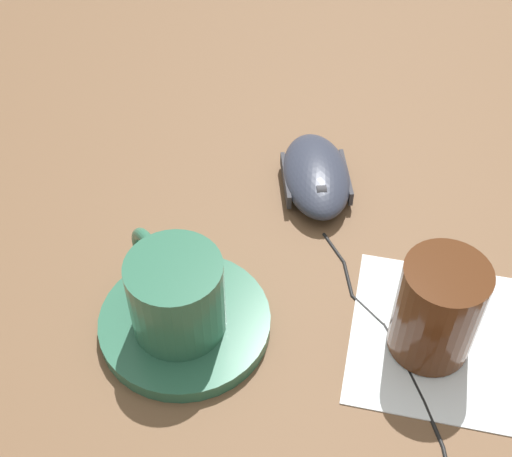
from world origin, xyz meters
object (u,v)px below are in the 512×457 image
saucer (185,323)px  computer_mouse (316,175)px  coffee_cup (175,293)px  drinking_glass (438,309)px

saucer → computer_mouse: computer_mouse is taller
coffee_cup → drinking_glass: bearing=117.8°
saucer → coffee_cup: bearing=-31.2°
coffee_cup → computer_mouse: coffee_cup is taller
saucer → computer_mouse: 0.20m
computer_mouse → coffee_cup: bearing=-3.8°
saucer → computer_mouse: (-0.20, 0.01, 0.01)m
coffee_cup → computer_mouse: bearing=176.2°
drinking_glass → coffee_cup: bearing=-62.2°
coffee_cup → drinking_glass: (-0.09, 0.18, -0.00)m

